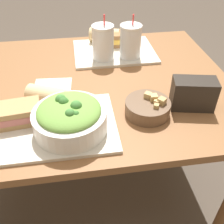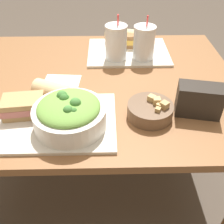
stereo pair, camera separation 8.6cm
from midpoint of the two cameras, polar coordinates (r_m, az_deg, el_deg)
The scene contains 14 objects.
ground_plane at distance 1.62m, azimuth -1.57°, elevation -14.99°, with size 12.00×12.00×0.00m, color #4C4238.
dining_table at distance 1.17m, azimuth -2.09°, elevation 3.05°, with size 1.25×0.95×0.71m.
tray_near at distance 0.91m, azimuth -9.11°, elevation -2.08°, with size 0.40×0.31×0.01m.
tray_far at distance 1.35m, azimuth 5.40°, elevation 12.82°, with size 0.40×0.31×0.01m.
salad_bowl at distance 0.85m, azimuth -6.41°, elevation -0.38°, with size 0.24×0.24×0.12m.
soup_bowl at distance 0.93m, azimuth 10.97°, elevation 0.35°, with size 0.16×0.16×0.07m.
sandwich_near at distance 0.94m, azimuth -16.24°, elevation 1.14°, with size 0.15×0.11×0.06m.
baguette_near at distance 0.97m, azimuth -9.38°, elevation 4.06°, with size 0.19×0.14×0.07m.
sandwich_far at distance 1.39m, azimuth 4.57°, elevation 15.44°, with size 0.15×0.10×0.06m.
baguette_far at distance 1.43m, azimuth 3.76°, elevation 16.30°, with size 0.17×0.11×0.07m.
drink_cup_dark at distance 1.24m, azimuth 2.94°, elevation 14.63°, with size 0.10×0.10×0.21m.
drink_cup_red at distance 1.26m, azimuth 8.95°, elevation 14.43°, with size 0.10×0.10×0.20m.
chip_bag at distance 0.97m, azimuth 20.86°, elevation 2.34°, with size 0.17×0.11×0.11m.
napkin_folded at distance 1.12m, azimuth -8.71°, elevation 6.51°, with size 0.16×0.12×0.00m.
Camera 2 is at (0.06, -0.96, 1.30)m, focal length 42.00 mm.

